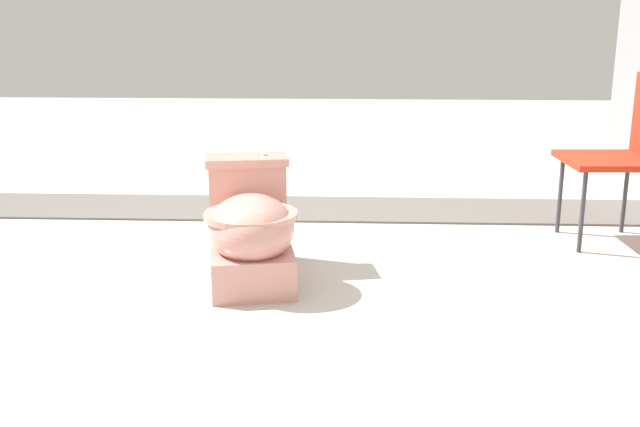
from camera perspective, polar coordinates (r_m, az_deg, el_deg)
ground_plane at (r=3.29m, az=-9.28°, el=-5.14°), size 14.00×14.00×0.00m
gravel_strip at (r=4.40m, az=0.35°, el=0.35°), size 0.56×8.00×0.01m
toilet at (r=3.22m, az=-5.33°, el=-1.32°), size 0.69×0.48×0.52m
folding_chair_left at (r=3.98m, az=22.62°, el=5.07°), size 0.46×0.46×0.83m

